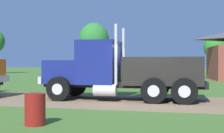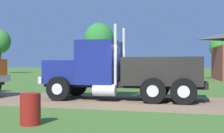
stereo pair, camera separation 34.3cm
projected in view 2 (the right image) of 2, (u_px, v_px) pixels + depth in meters
name	position (u px, v px, depth m)	size (l,w,h in m)	color
ground_plane	(142.00, 102.00, 13.88)	(200.00, 200.00, 0.00)	#456D29
dirt_track	(142.00, 102.00, 13.88)	(120.00, 5.42, 0.01)	#8B6E4E
truck_foreground_white	(123.00, 71.00, 14.70)	(7.58, 2.82, 3.42)	black
visitor_far_side	(180.00, 78.00, 17.99)	(0.34, 0.62, 1.63)	#264C8C
steel_barrel	(30.00, 109.00, 8.73)	(0.56, 0.56, 0.87)	maroon
tree_left	(0.00, 42.00, 52.25)	(3.54, 3.54, 7.22)	#513823
tree_mid	(99.00, 39.00, 48.22)	(4.49, 4.49, 7.83)	#513823
tree_right	(221.00, 47.00, 49.14)	(3.45, 3.45, 6.13)	#513823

